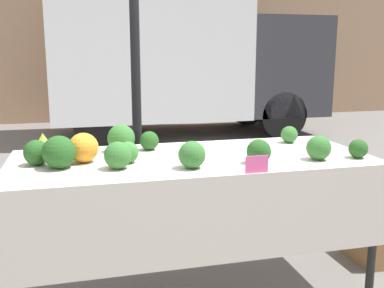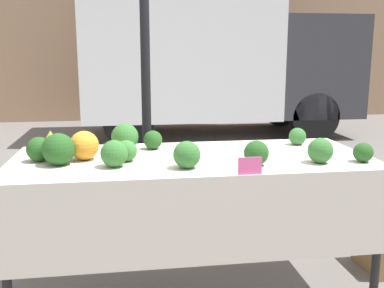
{
  "view_description": "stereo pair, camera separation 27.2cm",
  "coord_description": "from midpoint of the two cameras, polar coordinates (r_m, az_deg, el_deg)",
  "views": [
    {
      "loc": [
        -0.66,
        -2.59,
        1.47
      ],
      "look_at": [
        0.0,
        0.0,
        0.92
      ],
      "focal_mm": 42.0,
      "sensor_mm": 36.0,
      "label": 1
    },
    {
      "loc": [
        -0.39,
        -2.64,
        1.47
      ],
      "look_at": [
        0.0,
        0.0,
        0.92
      ],
      "focal_mm": 42.0,
      "sensor_mm": 36.0,
      "label": 2
    }
  ],
  "objects": [
    {
      "name": "ground_plane",
      "position": [
        3.04,
        2.68,
        -17.29
      ],
      "size": [
        40.0,
        40.0,
        0.0
      ],
      "primitive_type": "plane",
      "color": "slate"
    },
    {
      "name": "tent_pole",
      "position": [
        3.37,
        -3.58,
        8.37
      ],
      "size": [
        0.07,
        0.07,
        2.56
      ],
      "color": "black",
      "rests_on": "ground_plane"
    },
    {
      "name": "parked_truck",
      "position": [
        8.05,
        3.17,
        11.37
      ],
      "size": [
        4.7,
        2.04,
        2.74
      ],
      "color": "white",
      "rests_on": "ground_plane"
    },
    {
      "name": "market_table",
      "position": [
        2.7,
        3.11,
        -3.95
      ],
      "size": [
        2.17,
        0.92,
        0.84
      ],
      "color": "beige",
      "rests_on": "ground_plane"
    },
    {
      "name": "orange_cauliflower",
      "position": [
        2.69,
        -10.75,
        -0.22
      ],
      "size": [
        0.17,
        0.17,
        0.17
      ],
      "color": "orange",
      "rests_on": "market_table"
    },
    {
      "name": "romanesco_head",
      "position": [
        3.05,
        -15.11,
        0.49
      ],
      "size": [
        0.15,
        0.15,
        0.12
      ],
      "color": "#93B238",
      "rests_on": "market_table"
    },
    {
      "name": "broccoli_head_0",
      "position": [
        2.71,
        -16.19,
        -0.67
      ],
      "size": [
        0.15,
        0.15,
        0.15
      ],
      "color": "#23511E",
      "rests_on": "market_table"
    },
    {
      "name": "broccoli_head_1",
      "position": [
        2.83,
        23.53,
        -1.01
      ],
      "size": [
        0.11,
        0.11,
        0.11
      ],
      "color": "#23511E",
      "rests_on": "market_table"
    },
    {
      "name": "broccoli_head_2",
      "position": [
        2.71,
        18.78,
        -0.82
      ],
      "size": [
        0.15,
        0.15,
        0.15
      ],
      "color": "#336B2D",
      "rests_on": "market_table"
    },
    {
      "name": "broccoli_head_3",
      "position": [
        2.82,
        -13.97,
        -0.36
      ],
      "size": [
        0.12,
        0.12,
        0.12
      ],
      "color": "#2D6628",
      "rests_on": "market_table"
    },
    {
      "name": "broccoli_head_4",
      "position": [
        2.92,
        -5.9,
        0.89
      ],
      "size": [
        0.18,
        0.18,
        0.18
      ],
      "color": "#336B2D",
      "rests_on": "market_table"
    },
    {
      "name": "broccoli_head_5",
      "position": [
        2.57,
        11.2,
        -1.15
      ],
      "size": [
        0.14,
        0.14,
        0.14
      ],
      "color": "#23511E",
      "rests_on": "market_table"
    },
    {
      "name": "broccoli_head_6",
      "position": [
        2.95,
        -2.36,
        0.5
      ],
      "size": [
        0.12,
        0.12,
        0.12
      ],
      "color": "#23511E",
      "rests_on": "market_table"
    },
    {
      "name": "broccoli_head_7",
      "position": [
        2.62,
        -5.41,
        -0.9
      ],
      "size": [
        0.13,
        0.13,
        0.13
      ],
      "color": "#387533",
      "rests_on": "market_table"
    },
    {
      "name": "broccoli_head_8",
      "position": [
        3.2,
        15.64,
        0.92
      ],
      "size": [
        0.12,
        0.12,
        0.12
      ],
      "color": "#336B2D",
      "rests_on": "market_table"
    },
    {
      "name": "broccoli_head_9",
      "position": [
        2.59,
        -13.75,
        -0.68
      ],
      "size": [
        0.18,
        0.18,
        0.18
      ],
      "color": "#23511E",
      "rests_on": "market_table"
    },
    {
      "name": "broccoli_head_10",
      "position": [
        2.5,
        -6.81,
        -1.25
      ],
      "size": [
        0.15,
        0.15,
        0.15
      ],
      "color": "#336B2D",
      "rests_on": "market_table"
    },
    {
      "name": "broccoli_head_11",
      "position": [
        2.45,
        2.51,
        -1.4
      ],
      "size": [
        0.15,
        0.15,
        0.15
      ],
      "color": "#336B2D",
      "rests_on": "market_table"
    },
    {
      "name": "price_sign",
      "position": [
        2.37,
        10.66,
        -2.79
      ],
      "size": [
        0.13,
        0.01,
        0.09
      ],
      "color": "#F45B9E",
      "rests_on": "market_table"
    }
  ]
}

